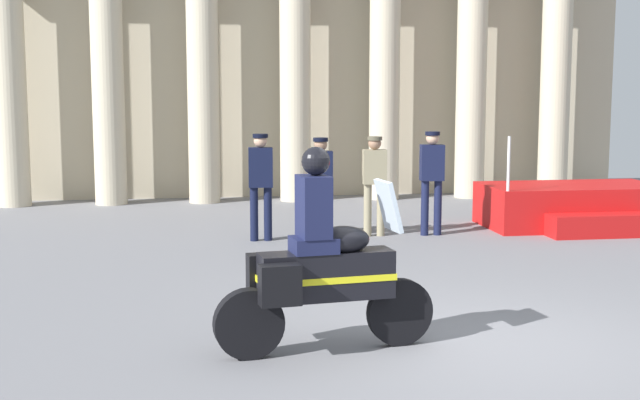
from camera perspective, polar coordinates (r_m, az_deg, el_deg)
ground_plane at (r=8.40m, az=10.47°, el=-9.42°), size 28.00×28.00×0.00m
colonnade_backdrop at (r=18.97m, az=-1.86°, el=10.81°), size 15.18×1.51×6.73m
reviewing_stand at (r=15.62m, az=16.49°, el=-0.45°), size 3.07×2.12×1.64m
officer_in_row_0 at (r=13.60m, az=-3.96°, el=1.46°), size 0.39×0.25×1.70m
officer_in_row_1 at (r=13.81m, az=0.04°, el=1.40°), size 0.39×0.25×1.63m
officer_in_row_2 at (r=14.04m, az=3.64°, el=1.50°), size 0.39×0.25×1.64m
officer_in_row_3 at (r=14.21m, az=7.44°, el=1.71°), size 0.39×0.25×1.71m
motorcycle_with_rider at (r=7.84m, az=-0.08°, el=-4.52°), size 2.09×0.74×1.90m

